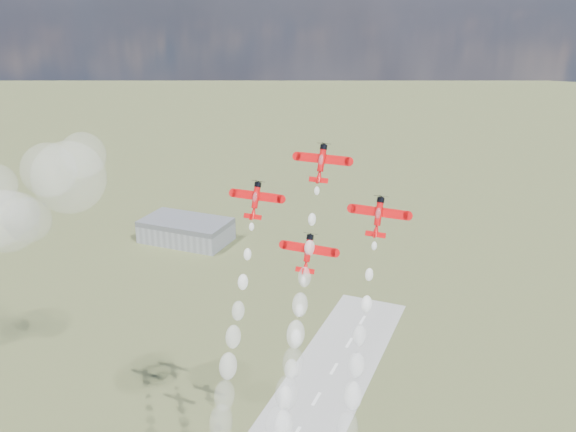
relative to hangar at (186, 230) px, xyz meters
The scene contains 8 objects.
hangar is the anchor object (origin of this frame).
plane_lead 236.80m from the hangar, 49.89° to the right, with size 11.51×5.43×7.78m.
plane_left 228.35m from the hangar, 53.35° to the right, with size 11.51×5.43×7.78m.
plane_right 244.27m from the hangar, 47.89° to the right, with size 11.51×5.43×7.78m.
plane_slot 235.69m from the hangar, 51.13° to the right, with size 11.51×5.43×7.78m.
smoke_trail_lead 236.34m from the hangar, 52.72° to the right, with size 5.54×22.57×47.80m.
smoke_trail_left 229.86m from the hangar, 56.10° to the right, with size 5.14×22.61×47.17m.
drifted_smoke_cloud 173.20m from the hangar, 74.49° to the right, with size 58.19×30.65×47.09m.
Camera 1 is at (59.39, -101.15, 136.05)m, focal length 38.00 mm.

